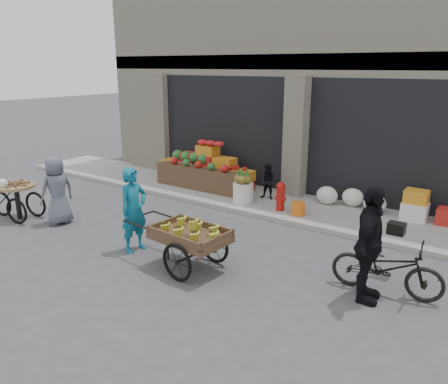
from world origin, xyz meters
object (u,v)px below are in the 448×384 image
Objects in this scene: tricycle_cart at (17,196)px; bicycle at (387,267)px; orange_bucket at (298,209)px; pineapple_bin at (243,193)px; seated_person at (268,182)px; fire_hydrant at (280,195)px; cyclist at (369,245)px; vendor_woman at (134,210)px; banana_cart at (188,232)px; vendor_grey at (57,190)px.

tricycle_cart reaches higher than bicycle.
bicycle is at bearing -41.53° from orange_bucket.
pineapple_bin is 0.56× the size of seated_person.
fire_hydrant is 0.39× the size of cyclist.
seated_person reaches higher than pineapple_bin.
bicycle is (3.17, -2.42, -0.05)m from fire_hydrant.
bicycle is at bearing -48.38° from seated_person.
vendor_woman is (-1.84, -3.45, 0.57)m from orange_bucket.
tricycle_cart is at bearing 90.54° from cyclist.
seated_person reaches higher than bicycle.
banana_cart is (1.12, -3.57, 0.32)m from pineapple_bin.
fire_hydrant is 3.53m from banana_cart.
orange_bucket is 3.53m from banana_cart.
vendor_woman is 4.65m from bicycle.
tricycle_cart is 7.99m from cyclist.
seated_person is at bearing 45.06° from bicycle.
fire_hydrant is at bearing 95.34° from banana_cart.
vendor_woman reaches higher than bicycle.
seated_person is (0.40, 0.60, 0.21)m from pineapple_bin.
cyclist is at bearing -77.48° from vendor_woman.
vendor_woman is (-1.36, 0.02, 0.15)m from banana_cart.
tricycle_cart is 0.85× the size of bicycle.
seated_person is at bearing 137.12° from fire_hydrant.
cyclist is at bearing -35.15° from pineapple_bin.
tricycle_cart is (-3.85, -3.85, 0.20)m from pineapple_bin.
orange_bucket is 0.19× the size of vendor_woman.
seated_person reaches higher than banana_cart.
pineapple_bin is at bearing -0.38° from vendor_woman.
vendor_woman is at bearing -118.03° from orange_bucket.
cyclist reaches higher than pineapple_bin.
cyclist is at bearing 18.41° from banana_cart.
banana_cart is at bearing 97.19° from vendor_grey.
fire_hydrant is 3.99m from bicycle.
vendor_woman is at bearing -175.84° from banana_cart.
vendor_grey is (-3.89, -3.43, 0.29)m from fire_hydrant.
tricycle_cart is (-4.25, -4.45, -0.02)m from seated_person.
vendor_grey is at bearing -142.36° from orange_bucket.
pineapple_bin is 0.73× the size of fire_hydrant.
vendor_woman is 0.97× the size of bicycle.
cyclist is (-0.20, -0.40, 0.47)m from bicycle.
banana_cart is 1.48× the size of vendor_grey.
banana_cart is at bearing 102.80° from bicycle.
cyclist reaches higher than tricycle_cart.
banana_cart reaches higher than tricycle_cart.
vendor_grey is (1.06, 0.37, 0.22)m from tricycle_cart.
tricycle_cart is at bearing -143.65° from seated_person.
orange_bucket is 0.14× the size of banana_cart.
bicycle is at bearing -33.12° from cyclist.
seated_person is 0.40× the size of banana_cart.
fire_hydrant is (1.10, -0.05, 0.13)m from pineapple_bin.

